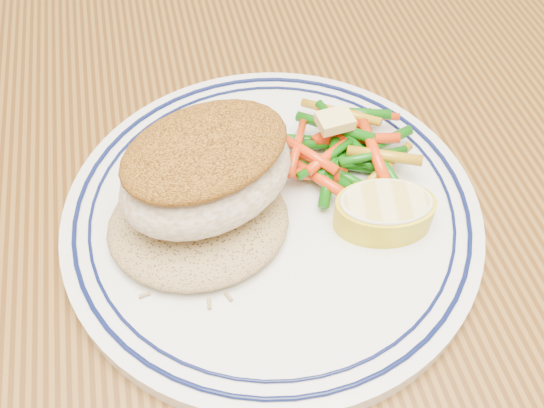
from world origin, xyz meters
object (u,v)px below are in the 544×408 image
(lemon_wedge, at_px, (384,211))
(plate, at_px, (272,214))
(dining_table, at_px, (242,318))
(vegetable_pile, at_px, (344,149))
(rice_pilaf, at_px, (198,220))
(fish_fillet, at_px, (207,170))

(lemon_wedge, bearing_deg, plate, 156.97)
(dining_table, height_order, vegetable_pile, vegetable_pile)
(dining_table, xyz_separation_m, plate, (0.03, 0.02, 0.11))
(rice_pilaf, height_order, fish_fillet, fish_fillet)
(fish_fillet, distance_m, vegetable_pile, 0.11)
(dining_table, relative_size, vegetable_pile, 13.94)
(rice_pilaf, xyz_separation_m, lemon_wedge, (0.12, -0.02, 0.00))
(fish_fillet, height_order, vegetable_pile, fish_fillet)
(rice_pilaf, bearing_deg, fish_fillet, 47.29)
(plate, height_order, rice_pilaf, rice_pilaf)
(dining_table, height_order, plate, plate)
(fish_fillet, xyz_separation_m, lemon_wedge, (0.11, -0.03, -0.03))
(lemon_wedge, bearing_deg, vegetable_pile, 98.52)
(dining_table, distance_m, fish_fillet, 0.16)
(vegetable_pile, relative_size, lemon_wedge, 1.52)
(dining_table, bearing_deg, rice_pilaf, 152.12)
(dining_table, height_order, rice_pilaf, rice_pilaf)
(dining_table, distance_m, vegetable_pile, 0.16)
(rice_pilaf, xyz_separation_m, vegetable_pile, (0.11, 0.04, 0.00))
(dining_table, bearing_deg, lemon_wedge, -6.37)
(vegetable_pile, bearing_deg, dining_table, -151.03)
(plate, distance_m, lemon_wedge, 0.08)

